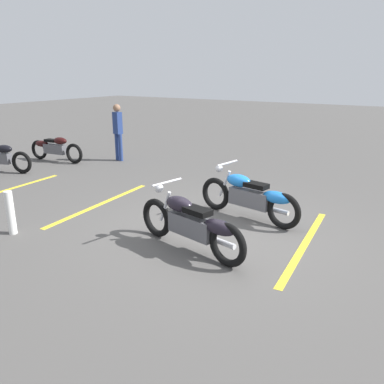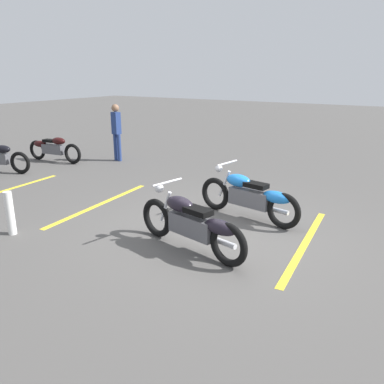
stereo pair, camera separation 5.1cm
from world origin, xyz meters
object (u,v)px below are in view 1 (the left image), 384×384
motorcycle_row_far_left (54,148)px  bystander_near_row (118,130)px  motorcycle_dark_foreground (192,224)px  bollard_post (10,213)px  motorcycle_bright_foreground (250,196)px

motorcycle_row_far_left → bystander_near_row: (-1.65, -1.16, 0.56)m
motorcycle_dark_foreground → bollard_post: (3.02, 1.10, -0.08)m
motorcycle_bright_foreground → bystander_near_row: bystander_near_row is taller
bystander_near_row → motorcycle_bright_foreground: bearing=74.9°
motorcycle_row_far_left → bystander_near_row: 2.09m
motorcycle_dark_foreground → bystander_near_row: bystander_near_row is taller
motorcycle_row_far_left → bollard_post: bearing=-53.1°
motorcycle_bright_foreground → motorcycle_dark_foreground: 1.78m
motorcycle_row_far_left → bystander_near_row: bearing=27.9°
motorcycle_row_far_left → motorcycle_dark_foreground: bearing=-31.1°
motorcycle_bright_foreground → motorcycle_dark_foreground: same height
motorcycle_row_far_left → bollard_post: motorcycle_row_far_left is taller
motorcycle_dark_foreground → bollard_post: motorcycle_dark_foreground is taller
motorcycle_dark_foreground → bollard_post: 3.22m
bystander_near_row → bollard_post: bearing=33.6°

